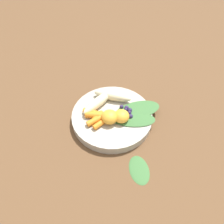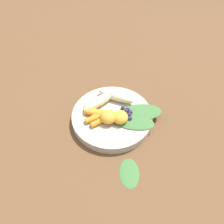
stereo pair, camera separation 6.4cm
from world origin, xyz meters
name	(u,v)px [view 2 (the right image)]	position (x,y,z in m)	size (l,w,h in m)	color
ground_plane	(112,120)	(0.00, 0.00, 0.00)	(2.40, 2.40, 0.00)	brown
bowl	(112,117)	(0.00, 0.00, 0.01)	(0.23, 0.23, 0.03)	#B2AD9E
banana_peeled_left	(99,101)	(-0.05, 0.00, 0.04)	(0.11, 0.03, 0.03)	beige
banana_peeled_right	(116,96)	(-0.04, 0.05, 0.04)	(0.11, 0.03, 0.03)	beige
orange_segment_near	(121,117)	(0.03, 0.00, 0.04)	(0.04, 0.04, 0.03)	#F4A833
orange_segment_far	(108,117)	(0.01, -0.02, 0.04)	(0.05, 0.05, 0.03)	#F4A833
carrot_front	(92,110)	(-0.05, -0.04, 0.03)	(0.02, 0.02, 0.05)	orange
carrot_mid_left	(94,113)	(-0.03, -0.04, 0.04)	(0.02, 0.02, 0.05)	orange
carrot_mid_right	(96,116)	(-0.02, -0.04, 0.03)	(0.01, 0.01, 0.05)	orange
carrot_rear	(94,118)	(-0.02, -0.05, 0.03)	(0.02, 0.02, 0.05)	orange
carrot_small	(99,121)	(0.00, -0.05, 0.03)	(0.02, 0.02, 0.05)	orange
blueberry_pile	(127,114)	(0.03, 0.03, 0.03)	(0.05, 0.04, 0.01)	#2D234C
coconut_shred_patch	(139,111)	(0.04, 0.07, 0.03)	(0.04, 0.04, 0.00)	white
kale_leaf_left	(132,121)	(0.06, 0.02, 0.03)	(0.13, 0.06, 0.01)	#3D7038
kale_leaf_right	(139,113)	(0.05, 0.06, 0.03)	(0.13, 0.06, 0.01)	#3D7038
kale_leaf_stray	(129,173)	(0.15, -0.08, 0.00)	(0.08, 0.05, 0.01)	#3D7038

